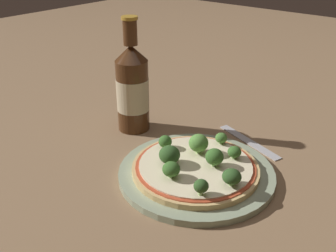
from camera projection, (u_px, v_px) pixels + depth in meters
The scene contains 14 objects.
ground_plane at pixel (200, 173), 0.69m from camera, with size 3.00×3.00×0.00m, color #846647.
plate at pixel (195, 172), 0.68m from camera, with size 0.27×0.27×0.01m.
pizza at pixel (196, 168), 0.67m from camera, with size 0.22×0.22×0.01m.
broccoli_floret_0 at pixel (215, 156), 0.65m from camera, with size 0.03×0.03×0.03m.
broccoli_floret_1 at pixel (234, 152), 0.68m from camera, with size 0.02×0.02×0.02m.
broccoli_floret_2 at pixel (165, 142), 0.71m from camera, with size 0.02×0.02×0.02m.
broccoli_floret_3 at pixel (171, 169), 0.62m from camera, with size 0.03×0.03×0.03m.
broccoli_floret_4 at pixel (199, 143), 0.69m from camera, with size 0.03×0.03×0.04m.
broccoli_floret_5 at pixel (232, 177), 0.60m from camera, with size 0.03×0.03×0.03m.
broccoli_floret_6 at pixel (169, 155), 0.66m from camera, with size 0.04×0.04×0.03m.
broccoli_floret_7 at pixel (201, 186), 0.58m from camera, with size 0.02×0.02×0.03m.
broccoli_floret_8 at pixel (221, 138), 0.72m from camera, with size 0.02×0.02×0.02m.
beer_bottle at pixel (133, 88), 0.80m from camera, with size 0.07×0.07×0.24m.
fork at pixel (249, 141), 0.78m from camera, with size 0.07×0.16×0.00m.
Camera 1 is at (-0.48, -0.32, 0.38)m, focal length 42.00 mm.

